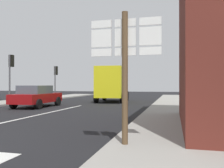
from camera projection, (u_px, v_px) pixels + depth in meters
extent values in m
plane|color=black|center=(69.00, 108.00, 15.68)|extent=(80.00, 80.00, 0.00)
cube|color=gray|center=(175.00, 114.00, 12.09)|extent=(3.09, 44.00, 0.14)
cube|color=silver|center=(35.00, 116.00, 11.80)|extent=(0.16, 12.00, 0.01)
cube|color=maroon|center=(37.00, 98.00, 16.50)|extent=(1.87, 4.25, 0.60)
cube|color=#47515B|center=(35.00, 90.00, 16.26)|extent=(1.61, 2.14, 0.55)
cylinder|color=black|center=(36.00, 101.00, 18.01)|extent=(0.24, 0.65, 0.64)
cylinder|color=black|center=(58.00, 101.00, 17.62)|extent=(0.24, 0.65, 0.64)
cylinder|color=black|center=(14.00, 104.00, 15.37)|extent=(0.24, 0.65, 0.64)
cylinder|color=black|center=(39.00, 104.00, 14.99)|extent=(0.24, 0.65, 0.64)
cube|color=yellow|center=(111.00, 82.00, 21.08)|extent=(2.48, 3.86, 2.60)
cube|color=yellow|center=(116.00, 86.00, 23.54)|extent=(2.18, 1.46, 2.00)
cube|color=#47515B|center=(116.00, 77.00, 23.59)|extent=(1.76, 0.24, 0.70)
cylinder|color=black|center=(104.00, 96.00, 23.67)|extent=(0.35, 0.92, 0.90)
cylinder|color=black|center=(127.00, 96.00, 23.29)|extent=(0.35, 0.92, 0.90)
cylinder|color=black|center=(96.00, 98.00, 20.33)|extent=(0.35, 0.92, 0.90)
cylinder|color=black|center=(122.00, 98.00, 19.94)|extent=(0.35, 0.92, 0.90)
cylinder|color=brown|center=(125.00, 81.00, 5.59)|extent=(0.14, 0.14, 3.20)
cube|color=white|center=(101.00, 24.00, 5.78)|extent=(0.50, 0.03, 0.18)
cube|color=black|center=(102.00, 24.00, 5.80)|extent=(0.43, 0.01, 0.13)
cube|color=white|center=(101.00, 38.00, 5.78)|extent=(0.50, 0.03, 0.42)
cube|color=black|center=(102.00, 39.00, 5.80)|extent=(0.43, 0.01, 0.32)
cube|color=white|center=(101.00, 53.00, 5.78)|extent=(0.50, 0.03, 0.18)
cube|color=black|center=(102.00, 53.00, 5.80)|extent=(0.43, 0.01, 0.13)
cube|color=white|center=(125.00, 23.00, 5.64)|extent=(0.50, 0.03, 0.18)
cube|color=black|center=(125.00, 23.00, 5.66)|extent=(0.43, 0.01, 0.13)
cube|color=white|center=(125.00, 37.00, 5.64)|extent=(0.50, 0.03, 0.42)
cube|color=black|center=(125.00, 37.00, 5.66)|extent=(0.43, 0.01, 0.32)
cube|color=white|center=(125.00, 52.00, 5.64)|extent=(0.50, 0.03, 0.18)
cube|color=black|center=(125.00, 52.00, 5.66)|extent=(0.43, 0.01, 0.13)
cube|color=white|center=(150.00, 21.00, 5.49)|extent=(0.50, 0.03, 0.18)
cube|color=black|center=(150.00, 21.00, 5.51)|extent=(0.43, 0.01, 0.13)
cube|color=white|center=(150.00, 36.00, 5.49)|extent=(0.50, 0.03, 0.42)
cube|color=black|center=(150.00, 36.00, 5.51)|extent=(0.43, 0.01, 0.32)
cube|color=white|center=(150.00, 51.00, 5.49)|extent=(0.50, 0.03, 0.18)
cube|color=black|center=(150.00, 51.00, 5.51)|extent=(0.43, 0.01, 0.13)
cylinder|color=#47474C|center=(10.00, 80.00, 18.13)|extent=(0.12, 0.12, 3.79)
cube|color=black|center=(11.00, 61.00, 18.33)|extent=(0.30, 0.28, 0.90)
sphere|color=#360303|center=(13.00, 58.00, 18.47)|extent=(0.18, 0.18, 0.18)
sphere|color=orange|center=(13.00, 61.00, 18.47)|extent=(0.18, 0.18, 0.18)
sphere|color=black|center=(13.00, 65.00, 18.46)|extent=(0.18, 0.18, 0.18)
cylinder|color=#47474C|center=(55.00, 83.00, 25.03)|extent=(0.12, 0.12, 3.46)
cube|color=black|center=(56.00, 71.00, 25.23)|extent=(0.30, 0.28, 0.90)
sphere|color=#360303|center=(57.00, 68.00, 25.37)|extent=(0.18, 0.18, 0.18)
sphere|color=orange|center=(57.00, 71.00, 25.37)|extent=(0.18, 0.18, 0.18)
sphere|color=black|center=(57.00, 73.00, 25.37)|extent=(0.18, 0.18, 0.18)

